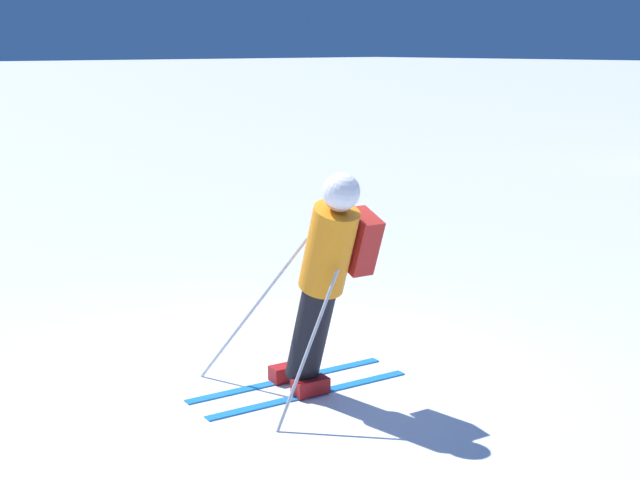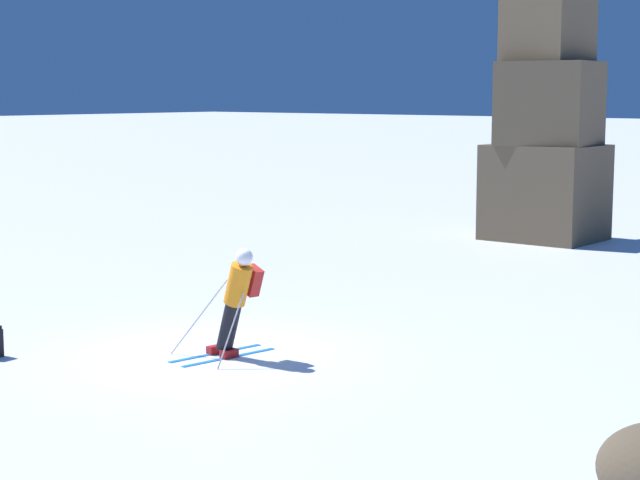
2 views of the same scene
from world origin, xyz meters
name	(u,v)px [view 1 (image 1 of 2)]	position (x,y,z in m)	size (l,w,h in m)	color
ground_plane	(282,380)	(0.00, 0.00, 0.00)	(300.00, 300.00, 0.00)	white
skier	(326,274)	(0.57, -0.03, 1.01)	(1.50, 1.82, 1.83)	#1E7AC6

